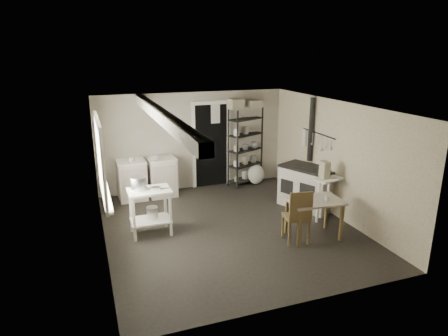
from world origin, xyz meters
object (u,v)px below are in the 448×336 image
object	(u,v)px
prep_table	(150,213)
stockpot	(139,185)
stove	(307,187)
chair	(296,215)
flour_sack	(256,175)
shelf_rack	(245,147)
work_table	(314,217)
base_cabinets	(147,178)

from	to	relation	value
prep_table	stockpot	size ratio (longest dim) A/B	2.86
stockpot	stove	size ratio (longest dim) A/B	0.26
stockpot	chair	distance (m)	2.81
stockpot	flour_sack	distance (m)	3.70
stockpot	flour_sack	size ratio (longest dim) A/B	0.60
shelf_rack	work_table	size ratio (longest dim) A/B	2.03
stockpot	chair	size ratio (longest dim) A/B	0.30
stove	chair	distance (m)	1.66
stove	flour_sack	world-z (taller)	stove
flour_sack	base_cabinets	bearing A→B (deg)	-179.86
flour_sack	shelf_rack	bearing A→B (deg)	154.93
work_table	chair	bearing A→B (deg)	-174.09
work_table	chair	world-z (taller)	chair
work_table	prep_table	bearing A→B (deg)	157.86
shelf_rack	work_table	xyz separation A→B (m)	(0.01, -3.15, -0.57)
stove	base_cabinets	bearing A→B (deg)	125.77
stockpot	base_cabinets	size ratio (longest dim) A/B	0.22
flour_sack	stove	bearing A→B (deg)	-77.24
stockpot	prep_table	bearing A→B (deg)	-19.35
shelf_rack	flour_sack	bearing A→B (deg)	-48.34
prep_table	base_cabinets	bearing A→B (deg)	82.45
shelf_rack	chair	size ratio (longest dim) A/B	1.94
base_cabinets	stockpot	bearing A→B (deg)	-104.43
chair	flour_sack	world-z (taller)	chair
chair	prep_table	bearing A→B (deg)	162.95
prep_table	stockpot	world-z (taller)	stockpot
prep_table	work_table	distance (m)	2.93
base_cabinets	stove	world-z (taller)	base_cabinets
base_cabinets	work_table	xyz separation A→B (m)	(2.46, -3.02, -0.08)
work_table	flour_sack	distance (m)	3.04
stove	work_table	world-z (taller)	stove
shelf_rack	chair	xyz separation A→B (m)	(-0.36, -3.19, -0.46)
stove	chair	xyz separation A→B (m)	(-1.01, -1.32, 0.04)
stockpot	shelf_rack	distance (m)	3.49
stockpot	shelf_rack	size ratio (longest dim) A/B	0.16
base_cabinets	flour_sack	bearing A→B (deg)	-1.51
prep_table	chair	xyz separation A→B (m)	(2.33, -1.14, 0.08)
base_cabinets	shelf_rack	xyz separation A→B (m)	(2.44, 0.12, 0.49)
chair	base_cabinets	bearing A→B (deg)	133.22
prep_table	flour_sack	bearing A→B (deg)	33.12
prep_table	base_cabinets	size ratio (longest dim) A/B	0.63
stove	stockpot	bearing A→B (deg)	157.08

